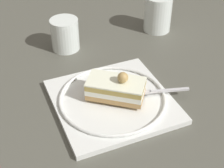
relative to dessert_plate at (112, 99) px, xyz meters
The scene contains 6 objects.
ground_plane 0.01m from the dessert_plate, 107.69° to the left, with size 2.40×2.40×0.00m, color #505046.
dessert_plate is the anchor object (origin of this frame).
cake_slice 0.03m from the dessert_plate, 109.20° to the right, with size 0.11×0.13×0.06m.
fork 0.10m from the dessert_plate, 103.41° to the right, with size 0.04×0.12×0.00m.
drink_glass_near 0.34m from the dessert_plate, 41.62° to the right, with size 0.07×0.07×0.10m.
drink_glass_far 0.25m from the dessert_plate, ahead, with size 0.07×0.07×0.08m.
Camera 1 is at (-0.51, 0.18, 0.47)m, focal length 54.82 mm.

